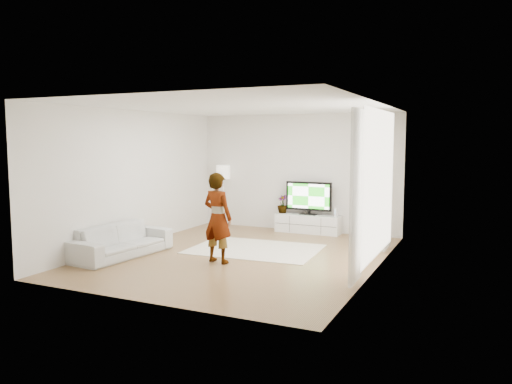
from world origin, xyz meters
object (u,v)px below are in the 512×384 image
at_px(television, 309,197).
at_px(rug, 255,249).
at_px(media_console, 308,224).
at_px(player, 218,218).
at_px(floor_lamp, 223,175).
at_px(sofa, 122,241).

bearing_deg(television, rug, -99.87).
xyz_separation_m(media_console, player, (-0.51, -3.44, 0.60)).
bearing_deg(television, floor_lamp, -177.64).
height_order(television, sofa, television).
bearing_deg(media_console, floor_lamp, -178.34).
relative_size(rug, player, 1.57).
bearing_deg(media_console, player, -98.51).
height_order(media_console, rug, media_console).
bearing_deg(television, player, -98.44).
height_order(rug, sofa, sofa).
xyz_separation_m(player, floor_lamp, (-1.73, 3.37, 0.50)).
bearing_deg(rug, player, -95.97).
xyz_separation_m(player, sofa, (-1.91, -0.31, -0.52)).
distance_m(media_console, rug, 2.20).
height_order(rug, floor_lamp, floor_lamp).
xyz_separation_m(media_console, television, (0.00, 0.03, 0.64)).
xyz_separation_m(television, floor_lamp, (-2.24, -0.09, 0.46)).
bearing_deg(media_console, sofa, -122.87).
distance_m(player, sofa, 2.00).
distance_m(television, sofa, 4.52).
relative_size(rug, floor_lamp, 1.63).
relative_size(television, player, 0.69).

